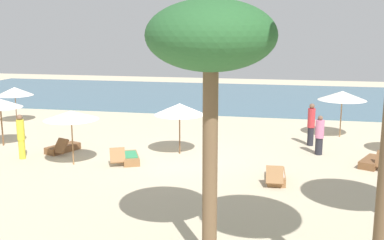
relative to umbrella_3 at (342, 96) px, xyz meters
The scene contains 15 objects.
ground_plane 8.56m from the umbrella_3, 144.05° to the right, with size 60.00×60.00×0.00m, color beige.
ocean_water 14.00m from the umbrella_3, 119.06° to the left, with size 48.00×16.00×0.06m, color #476B7F.
umbrella_3 is the anchor object (origin of this frame).
umbrella_4 17.35m from the umbrella_3, behind, with size 2.00×2.00×1.97m.
umbrella_5 15.70m from the umbrella_3, 162.05° to the right, with size 1.93×1.93×2.12m.
umbrella_6 12.60m from the umbrella_3, 146.66° to the right, with size 2.09×2.09×2.11m.
umbrella_7 8.24m from the umbrella_3, 146.62° to the right, with size 2.09×2.09×2.12m.
lounger_0 5.19m from the umbrella_3, 81.38° to the right, with size 1.22×1.74×0.74m.
lounger_2 13.08m from the umbrella_3, 155.78° to the right, with size 1.17×1.77×0.71m.
lounger_3 10.69m from the umbrella_3, 144.19° to the right, with size 1.23×1.79×0.68m.
lounger_4 8.05m from the umbrella_3, 111.18° to the right, with size 0.68×1.72×0.69m.
person_0 2.70m from the umbrella_3, 126.24° to the right, with size 0.43×0.43×1.90m.
person_1 14.53m from the umbrella_3, 152.98° to the right, with size 0.40×0.40×1.80m.
person_2 3.88m from the umbrella_3, 108.93° to the right, with size 0.41×0.41×1.65m.
palm_1 14.25m from the umbrella_3, 107.18° to the right, with size 2.68×2.68×5.75m.
Camera 1 is at (4.17, -17.77, 5.16)m, focal length 43.01 mm.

